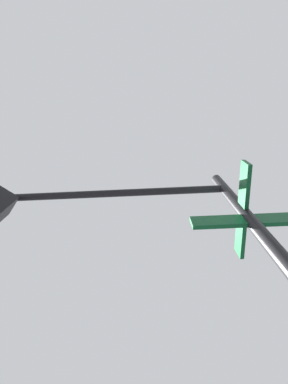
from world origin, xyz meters
name	(u,v)px	position (x,y,z in m)	size (l,w,h in m)	color
traffic_signal_near	(110,240)	(-5.85, -6.43, 3.81)	(2.28, 2.78, 5.36)	black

